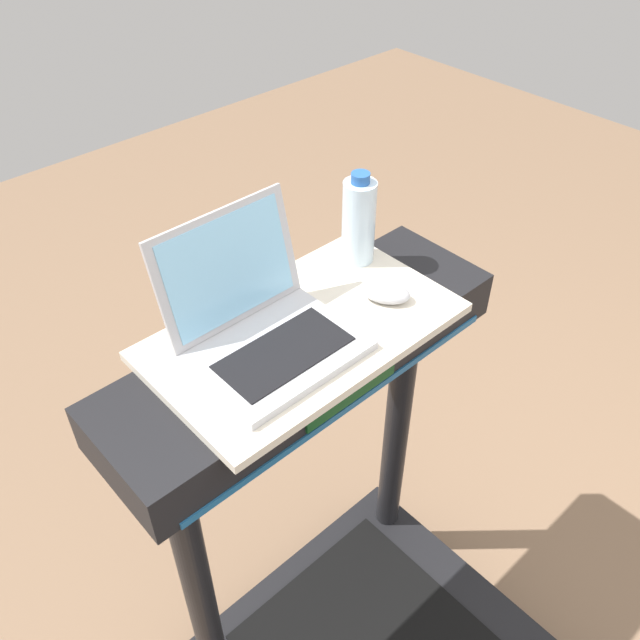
{
  "coord_description": "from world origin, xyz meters",
  "views": [
    {
      "loc": [
        -0.66,
        -0.07,
        2.05
      ],
      "look_at": [
        0.0,
        0.65,
        1.21
      ],
      "focal_mm": 37.79,
      "sensor_mm": 36.0,
      "label": 1
    }
  ],
  "objects": [
    {
      "name": "desk_board",
      "position": [
        0.0,
        0.7,
        1.15
      ],
      "size": [
        0.62,
        0.37,
        0.02
      ],
      "primitive_type": "cube",
      "color": "beige",
      "rests_on": "treadmill_base"
    },
    {
      "name": "computer_mouse",
      "position": [
        0.19,
        0.65,
        1.18
      ],
      "size": [
        0.11,
        0.12,
        0.03
      ],
      "primitive_type": "ellipsoid",
      "rotation": [
        0.0,
        0.0,
        0.59
      ],
      "color": "#B2B2B7",
      "rests_on": "desk_board"
    },
    {
      "name": "water_bottle",
      "position": [
        0.25,
        0.8,
        1.26
      ],
      "size": [
        0.07,
        0.07,
        0.22
      ],
      "color": "silver",
      "rests_on": "desk_board"
    },
    {
      "name": "laptop",
      "position": [
        -0.09,
        0.72,
        1.21
      ],
      "size": [
        0.31,
        0.29,
        0.24
      ],
      "rotation": [
        0.0,
        0.0,
        -0.05
      ],
      "color": "#B7B7BC",
      "rests_on": "desk_board"
    }
  ]
}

